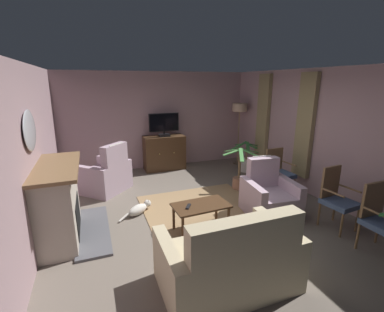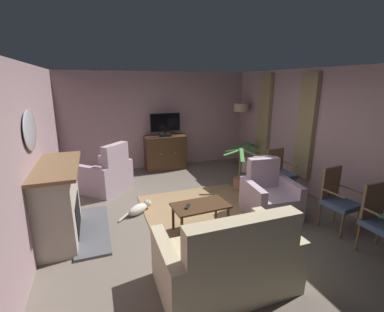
{
  "view_description": "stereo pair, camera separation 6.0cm",
  "coord_description": "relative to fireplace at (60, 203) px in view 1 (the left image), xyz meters",
  "views": [
    {
      "loc": [
        -1.74,
        -4.12,
        2.35
      ],
      "look_at": [
        -0.08,
        0.25,
        1.06
      ],
      "focal_mm": 25.19,
      "sensor_mm": 36.0,
      "label": 1
    },
    {
      "loc": [
        -1.68,
        -4.14,
        2.35
      ],
      "look_at": [
        -0.08,
        0.25,
        1.06
      ],
      "focal_mm": 25.19,
      "sensor_mm": 36.0,
      "label": 2
    }
  ],
  "objects": [
    {
      "name": "ground_plane",
      "position": [
        2.29,
        -0.11,
        -0.58
      ],
      "size": [
        5.73,
        6.9,
        0.04
      ],
      "primitive_type": "cube",
      "color": "#665B51"
    },
    {
      "name": "wall_back",
      "position": [
        2.29,
        3.09,
        0.75
      ],
      "size": [
        5.73,
        0.1,
        2.62
      ],
      "primitive_type": "cube",
      "color": "gray",
      "rests_on": "ground_plane"
    },
    {
      "name": "wall_left",
      "position": [
        -0.33,
        -0.11,
        0.75
      ],
      "size": [
        0.1,
        6.9,
        2.62
      ],
      "primitive_type": "cube",
      "color": "gray",
      "rests_on": "ground_plane"
    },
    {
      "name": "wall_right_with_window",
      "position": [
        4.9,
        -0.11,
        0.75
      ],
      "size": [
        0.1,
        6.9,
        2.62
      ],
      "primitive_type": "cube",
      "color": "#A6858B",
      "rests_on": "ground_plane"
    },
    {
      "name": "curtain_panel_near",
      "position": [
        4.79,
        0.22,
        0.88
      ],
      "size": [
        0.1,
        0.44,
        2.2
      ],
      "primitive_type": "cube",
      "color": "#8E7F56"
    },
    {
      "name": "curtain_panel_far",
      "position": [
        4.79,
        1.72,
        0.88
      ],
      "size": [
        0.1,
        0.44,
        2.2
      ],
      "primitive_type": "cube",
      "color": "#8E7F56"
    },
    {
      "name": "rug_central",
      "position": [
        2.38,
        0.05,
        -0.55
      ],
      "size": [
        2.15,
        2.06,
        0.01
      ],
      "primitive_type": "cube",
      "color": "#8E704C",
      "rests_on": "ground_plane"
    },
    {
      "name": "fireplace",
      "position": [
        0.0,
        0.0,
        0.0
      ],
      "size": [
        0.97,
        1.59,
        1.17
      ],
      "color": "#4C4C51",
      "rests_on": "ground_plane"
    },
    {
      "name": "wall_mirror_oval",
      "position": [
        -0.25,
        0.0,
        1.14
      ],
      "size": [
        0.06,
        0.79,
        0.57
      ],
      "primitive_type": "ellipsoid",
      "color": "#B2B7BF"
    },
    {
      "name": "tv_cabinet",
      "position": [
        2.37,
        2.74,
        -0.12
      ],
      "size": [
        1.1,
        0.54,
        0.93
      ],
      "color": "black",
      "rests_on": "ground_plane"
    },
    {
      "name": "television",
      "position": [
        2.37,
        2.69,
        0.7
      ],
      "size": [
        0.8,
        0.2,
        0.62
      ],
      "color": "black",
      "rests_on": "tv_cabinet"
    },
    {
      "name": "coffee_table",
      "position": [
        2.07,
        -0.6,
        -0.16
      ],
      "size": [
        0.91,
        0.55,
        0.46
      ],
      "color": "#422B19",
      "rests_on": "ground_plane"
    },
    {
      "name": "tv_remote",
      "position": [
        1.85,
        -0.61,
        -0.09
      ],
      "size": [
        0.13,
        0.17,
        0.02
      ],
      "primitive_type": "cube",
      "rotation": [
        0.0,
        0.0,
        4.14
      ],
      "color": "black",
      "rests_on": "coffee_table"
    },
    {
      "name": "sofa_floral",
      "position": [
        1.91,
        -1.88,
        -0.22
      ],
      "size": [
        1.57,
        0.94,
        1.05
      ],
      "color": "tan",
      "rests_on": "ground_plane"
    },
    {
      "name": "armchair_facing_sofa",
      "position": [
        0.73,
        1.71,
        -0.22
      ],
      "size": [
        1.3,
        1.3,
        1.11
      ],
      "color": "#AD93A3",
      "rests_on": "ground_plane"
    },
    {
      "name": "armchair_in_far_corner",
      "position": [
        3.46,
        -0.49,
        -0.24
      ],
      "size": [
        0.94,
        0.94,
        1.01
      ],
      "color": "#AD93A3",
      "rests_on": "ground_plane"
    },
    {
      "name": "side_chair_far_end",
      "position": [
        4.2,
        -2.01,
        -0.04
      ],
      "size": [
        0.48,
        0.51,
        1.0
      ],
      "color": "#42567A",
      "rests_on": "ground_plane"
    },
    {
      "name": "side_chair_beside_plant",
      "position": [
        4.2,
        -1.27,
        -0.03
      ],
      "size": [
        0.48,
        0.51,
        1.02
      ],
      "color": "#42567A",
      "rests_on": "ground_plane"
    },
    {
      "name": "side_chair_tucked_against_wall",
      "position": [
        4.2,
        0.22,
        -0.04
      ],
      "size": [
        0.5,
        0.52,
        0.97
      ],
      "color": "#42567A",
      "rests_on": "ground_plane"
    },
    {
      "name": "potted_plant_small_fern_corner",
      "position": [
        4.4,
        1.8,
        -0.35
      ],
      "size": [
        0.84,
        0.83,
        0.82
      ],
      "color": "beige",
      "rests_on": "ground_plane"
    },
    {
      "name": "potted_plant_leafy_by_curtain",
      "position": [
        3.57,
        0.74,
        -0.28
      ],
      "size": [
        0.91,
        0.91,
        0.96
      ],
      "color": "#99664C",
      "rests_on": "ground_plane"
    },
    {
      "name": "cat",
      "position": [
        1.24,
        0.34,
        -0.47
      ],
      "size": [
        0.65,
        0.43,
        0.2
      ],
      "color": "beige",
      "rests_on": "ground_plane"
    },
    {
      "name": "floor_lamp",
      "position": [
        4.53,
        2.48,
        0.96
      ],
      "size": [
        0.42,
        0.42,
        1.76
      ],
      "color": "#4C4233",
      "rests_on": "ground_plane"
    }
  ]
}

